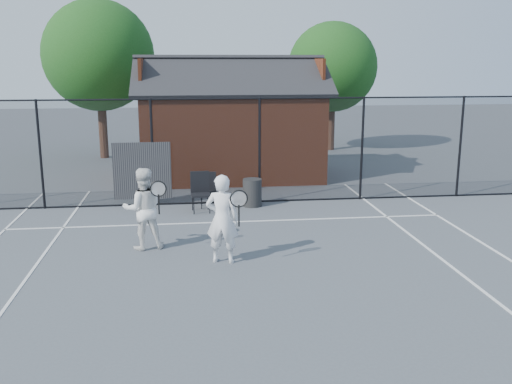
{
  "coord_description": "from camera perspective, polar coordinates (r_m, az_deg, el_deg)",
  "views": [
    {
      "loc": [
        -1.05,
        -10.88,
        4.0
      ],
      "look_at": [
        0.48,
        1.57,
        1.1
      ],
      "focal_mm": 40.0,
      "sensor_mm": 36.0,
      "label": 1
    }
  ],
  "objects": [
    {
      "name": "court_lines",
      "position": [
        10.41,
        -0.68,
        -9.54
      ],
      "size": [
        11.02,
        18.0,
        0.01
      ],
      "color": "silver",
      "rests_on": "ground"
    },
    {
      "name": "player_front",
      "position": [
        11.42,
        -3.39,
        -2.69
      ],
      "size": [
        0.86,
        0.68,
        1.82
      ],
      "color": "white",
      "rests_on": "ground"
    },
    {
      "name": "chair_left",
      "position": [
        15.38,
        -5.54,
        -0.09
      ],
      "size": [
        0.54,
        0.56,
        1.06
      ],
      "primitive_type": "cube",
      "rotation": [
        0.0,
        0.0,
        0.07
      ],
      "color": "black",
      "rests_on": "ground"
    },
    {
      "name": "tree_left",
      "position": [
        24.62,
        -15.46,
        13.0
      ],
      "size": [
        4.48,
        4.48,
        6.44
      ],
      "color": "#361E15",
      "rests_on": "ground"
    },
    {
      "name": "tree_right",
      "position": [
        26.21,
        7.64,
        12.26
      ],
      "size": [
        3.97,
        3.97,
        5.7
      ],
      "color": "#361E15",
      "rests_on": "ground"
    },
    {
      "name": "player_back",
      "position": [
        12.49,
        -11.22,
        -1.64
      ],
      "size": [
        1.02,
        0.82,
        1.78
      ],
      "color": "white",
      "rests_on": "ground"
    },
    {
      "name": "clubhouse",
      "position": [
        20.08,
        -2.54,
        6.16
      ],
      "size": [
        6.5,
        4.36,
        4.19
      ],
      "color": "brown",
      "rests_on": "ground"
    },
    {
      "name": "waste_bin",
      "position": [
        15.97,
        -0.38,
        -0.05
      ],
      "size": [
        0.61,
        0.61,
        0.77
      ],
      "primitive_type": "cylinder",
      "rotation": [
        0.0,
        0.0,
        -0.16
      ],
      "color": "black",
      "rests_on": "ground"
    },
    {
      "name": "ground",
      "position": [
        11.64,
        -1.4,
        -7.08
      ],
      "size": [
        80.0,
        80.0,
        0.0
      ],
      "primitive_type": "plane",
      "color": "#4A5054",
      "rests_on": "ground"
    },
    {
      "name": "chair_right",
      "position": [
        15.89,
        -4.8,
        0.14
      ],
      "size": [
        0.47,
        0.49,
        0.94
      ],
      "primitive_type": "cube",
      "rotation": [
        0.0,
        0.0,
        -0.04
      ],
      "color": "black",
      "rests_on": "ground"
    },
    {
      "name": "fence",
      "position": [
        16.1,
        -4.27,
        3.86
      ],
      "size": [
        22.04,
        3.0,
        3.0
      ],
      "color": "black",
      "rests_on": "ground"
    }
  ]
}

